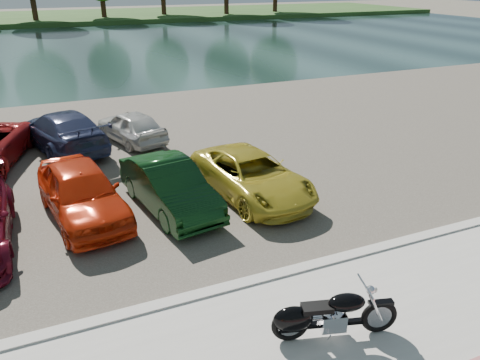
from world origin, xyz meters
The scene contains 11 objects.
ground centered at (0.00, 0.00, 0.00)m, with size 200.00×200.00×0.00m, color #595447.
kerb centered at (0.00, 2.00, 0.07)m, with size 60.00×0.30×0.14m, color #B2AFA7.
parking_lot centered at (0.00, 11.00, 0.02)m, with size 60.00×18.00×0.04m, color #474139.
river centered at (0.00, 40.00, 0.00)m, with size 120.00×40.00×0.00m, color #1A2E2B.
far_bank centered at (0.00, 72.00, 0.30)m, with size 120.00×24.00×0.60m, color #1F4117.
motorcycle centered at (0.06, -0.01, 0.56)m, with size 2.28×0.97×1.05m.
car_4 centered at (-3.34, 6.56, 0.79)m, with size 1.76×4.38×1.49m, color red.
car_5 centered at (-1.05, 6.12, 0.73)m, with size 1.45×4.17×1.37m, color black.
car_6 centered at (1.41, 6.00, 0.68)m, with size 2.14×4.64×1.29m, color gold.
car_11 centered at (-3.39, 12.44, 0.78)m, with size 2.06×5.07×1.47m, color navy.
car_12 centered at (-0.90, 12.34, 0.67)m, with size 1.48×3.69×1.26m, color silver.
Camera 1 is at (-3.92, -5.51, 6.12)m, focal length 35.00 mm.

